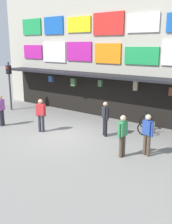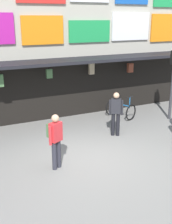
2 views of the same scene
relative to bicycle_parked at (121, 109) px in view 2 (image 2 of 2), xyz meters
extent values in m
plane|color=gray|center=(-3.09, -2.78, -0.39)|extent=(80.00, 80.00, 0.00)
cube|color=#B2AD9E|center=(-3.09, 1.82, 3.61)|extent=(18.00, 1.20, 8.00)
cube|color=black|center=(-3.09, 0.52, 2.21)|extent=(15.30, 1.40, 0.12)
cube|color=orange|center=(-3.09, 1.17, 3.41)|extent=(1.75, 0.08, 1.13)
cube|color=green|center=(-0.98, 1.17, 3.32)|extent=(1.95, 0.08, 0.92)
cube|color=white|center=(1.13, 1.17, 3.51)|extent=(1.99, 0.08, 1.25)
cube|color=orange|center=(3.24, 1.17, 3.41)|extent=(1.85, 0.08, 1.30)
cylinder|color=black|center=(-3.11, 0.51, 2.04)|extent=(0.02, 0.02, 0.20)
cube|color=#477042|center=(-3.11, 0.51, 1.76)|extent=(0.23, 0.14, 0.36)
cylinder|color=black|center=(-1.06, 0.83, 2.08)|extent=(0.02, 0.02, 0.14)
cube|color=tan|center=(-1.06, 0.83, 1.76)|extent=(0.23, 0.14, 0.49)
cylinder|color=black|center=(0.93, 0.77, 2.01)|extent=(0.02, 0.02, 0.27)
cube|color=brown|center=(0.93, 0.77, 1.67)|extent=(0.26, 0.16, 0.42)
cube|color=black|center=(-3.09, 1.20, 0.86)|extent=(15.30, 0.04, 2.50)
cylinder|color=#38383D|center=(1.85, -1.10, 1.21)|extent=(0.12, 0.12, 3.20)
torus|color=black|center=(0.20, -0.51, -0.03)|extent=(0.69, 0.32, 0.72)
torus|color=black|center=(-0.20, 0.52, -0.03)|extent=(0.69, 0.32, 0.72)
cylinder|color=#1E66A8|center=(0.00, 0.00, 0.22)|extent=(0.40, 0.94, 0.05)
cylinder|color=#1E66A8|center=(-0.06, 0.16, 0.39)|extent=(0.04, 0.04, 0.35)
cube|color=black|center=(-0.06, 0.16, 0.58)|extent=(0.17, 0.22, 0.06)
cylinder|color=#1E66A8|center=(0.17, -0.43, 0.39)|extent=(0.04, 0.04, 0.50)
cylinder|color=black|center=(0.17, -0.43, 0.64)|extent=(0.42, 0.19, 0.04)
cylinder|color=#2D2D38|center=(-4.12, -3.08, 0.05)|extent=(0.14, 0.14, 0.88)
cylinder|color=#2D2D38|center=(-4.28, -3.16, 0.05)|extent=(0.14, 0.14, 0.88)
cube|color=red|center=(-4.20, -3.12, 0.77)|extent=(0.42, 0.36, 0.56)
sphere|color=tan|center=(-4.20, -3.12, 1.18)|extent=(0.22, 0.22, 0.22)
cylinder|color=red|center=(-4.01, -3.02, 0.72)|extent=(0.09, 0.09, 0.56)
cylinder|color=red|center=(-4.40, -3.22, 0.72)|extent=(0.09, 0.09, 0.56)
cube|color=#477042|center=(-4.28, -2.98, 0.79)|extent=(0.32, 0.27, 0.40)
cylinder|color=black|center=(-1.23, -1.75, 0.05)|extent=(0.14, 0.14, 0.88)
cylinder|color=black|center=(-1.38, -1.65, 0.05)|extent=(0.14, 0.14, 0.88)
cube|color=#232328|center=(-1.31, -1.70, 0.77)|extent=(0.42, 0.38, 0.56)
sphere|color=tan|center=(-1.31, -1.70, 1.18)|extent=(0.22, 0.22, 0.22)
cylinder|color=#232328|center=(-1.13, -1.82, 0.72)|extent=(0.09, 0.09, 0.56)
cylinder|color=#232328|center=(-1.49, -1.57, 0.72)|extent=(0.09, 0.09, 0.56)
camera|label=1|loc=(5.16, -11.74, 3.84)|focal=41.72mm
camera|label=2|loc=(-6.80, -10.48, 3.87)|focal=46.67mm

